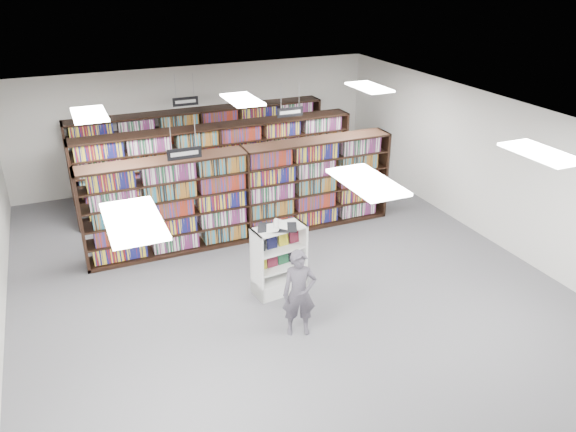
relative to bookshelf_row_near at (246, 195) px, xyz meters
name	(u,v)px	position (x,y,z in m)	size (l,w,h in m)	color
floor	(281,279)	(0.00, -2.00, -1.05)	(12.00, 12.00, 0.00)	#4D4C51
ceiling	(279,122)	(0.00, -2.00, 2.15)	(10.00, 12.00, 0.10)	white
wall_back	(197,125)	(0.00, 4.00, 0.55)	(10.00, 0.10, 3.20)	silver
wall_right	(491,169)	(5.00, -2.00, 0.55)	(0.10, 12.00, 3.20)	silver
bookshelf_row_near	(246,195)	(0.00, 0.00, 0.00)	(7.00, 0.60, 2.10)	black
bookshelf_row_mid	(219,166)	(0.00, 2.00, 0.00)	(7.00, 0.60, 2.10)	black
bookshelf_row_far	(201,147)	(0.00, 3.70, 0.00)	(7.00, 0.60, 2.10)	black
aisle_sign_left	(184,152)	(-1.50, -1.00, 1.48)	(0.65, 0.02, 0.80)	#B2B2B7
aisle_sign_right	(290,111)	(1.50, 1.00, 1.48)	(0.65, 0.02, 0.80)	#B2B2B7
aisle_sign_center	(185,101)	(-0.50, 3.00, 1.48)	(0.65, 0.02, 0.80)	#B2B2B7
troffer_front_left	(133,221)	(-3.00, -5.00, 2.11)	(0.60, 1.20, 0.04)	white
troffer_front_center	(367,182)	(0.00, -5.00, 2.11)	(0.60, 1.20, 0.04)	white
troffer_front_right	(541,153)	(3.00, -5.00, 2.11)	(0.60, 1.20, 0.04)	white
troffer_back_left	(89,114)	(-3.00, 0.00, 2.11)	(0.60, 1.20, 0.04)	white
troffer_back_center	(242,100)	(0.00, 0.00, 2.11)	(0.60, 1.20, 0.04)	white
troffer_back_right	(369,87)	(3.00, 0.00, 2.11)	(0.60, 1.20, 0.04)	white
endcap_display	(278,269)	(-0.19, -2.36, -0.59)	(1.03, 0.61, 1.36)	white
open_book	(277,226)	(-0.23, -2.41, 0.34)	(0.81, 0.64, 0.13)	black
shopper	(299,293)	(-0.37, -3.72, -0.27)	(0.57, 0.37, 1.55)	#4C4752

